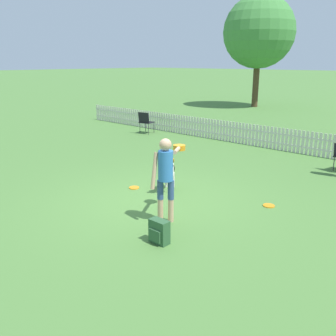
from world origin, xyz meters
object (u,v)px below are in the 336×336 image
object	(u,v)px
handler_person	(167,169)
tree_left_grove	(259,32)
backpack_on_grass	(159,232)
frisbee_near_handler	(134,188)
folding_chair_center	(146,121)
frisbee_near_dog	(269,206)
leaping_dog	(169,168)

from	to	relation	value
handler_person	tree_left_grove	size ratio (longest dim) A/B	0.23
handler_person	tree_left_grove	xyz separation A→B (m)	(-8.33, 17.70, 3.72)
backpack_on_grass	frisbee_near_handler	bearing A→B (deg)	145.98
backpack_on_grass	folding_chair_center	xyz separation A→B (m)	(-7.33, 6.78, 0.34)
frisbee_near_handler	frisbee_near_dog	world-z (taller)	same
tree_left_grove	folding_chair_center	bearing A→B (deg)	-82.47
frisbee_near_dog	folding_chair_center	bearing A→B (deg)	153.18
frisbee_near_handler	tree_left_grove	bearing A→B (deg)	110.96
frisbee_near_handler	tree_left_grove	xyz separation A→B (m)	(-6.45, 16.84, 4.74)
frisbee_near_handler	backpack_on_grass	size ratio (longest dim) A/B	0.59
leaping_dog	tree_left_grove	xyz separation A→B (m)	(-7.21, 16.40, 4.18)
frisbee_near_dog	leaping_dog	bearing A→B (deg)	-162.25
frisbee_near_dog	backpack_on_grass	xyz separation A→B (m)	(-0.57, -2.79, 0.19)
frisbee_near_handler	handler_person	bearing A→B (deg)	-24.52
handler_person	leaping_dog	xyz separation A→B (m)	(-1.11, 1.30, -0.45)
frisbee_near_dog	backpack_on_grass	size ratio (longest dim) A/B	0.59
folding_chair_center	tree_left_grove	bearing A→B (deg)	-94.21
frisbee_near_dog	frisbee_near_handler	bearing A→B (deg)	-158.88
handler_person	frisbee_near_dog	world-z (taller)	handler_person
handler_person	frisbee_near_handler	world-z (taller)	handler_person
frisbee_near_handler	folding_chair_center	size ratio (longest dim) A/B	0.27
backpack_on_grass	frisbee_near_dog	bearing A→B (deg)	78.50
frisbee_near_handler	folding_chair_center	bearing A→B (deg)	133.61
tree_left_grove	backpack_on_grass	bearing A→B (deg)	-64.35
frisbee_near_handler	frisbee_near_dog	xyz separation A→B (m)	(2.99, 1.16, 0.00)
folding_chair_center	tree_left_grove	world-z (taller)	tree_left_grove
leaping_dog	tree_left_grove	size ratio (longest dim) A/B	0.13
tree_left_grove	handler_person	bearing A→B (deg)	-64.81
handler_person	backpack_on_grass	size ratio (longest dim) A/B	3.90
handler_person	folding_chair_center	distance (m)	9.07
leaping_dog	backpack_on_grass	bearing A→B (deg)	88.57
frisbee_near_dog	tree_left_grove	bearing A→B (deg)	121.05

